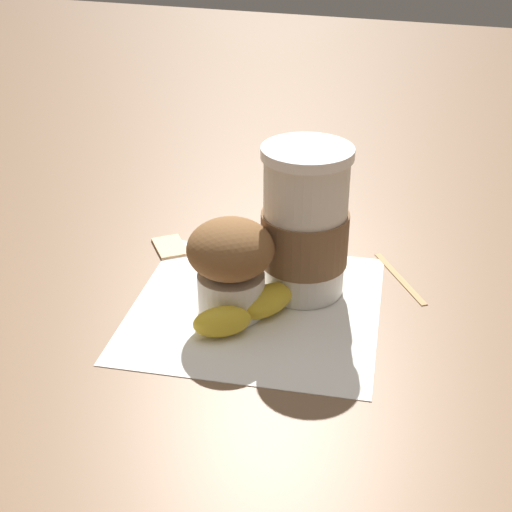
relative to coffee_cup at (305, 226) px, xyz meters
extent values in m
plane|color=brown|center=(0.05, -0.03, -0.07)|extent=(3.00, 3.00, 0.00)
cube|color=white|center=(0.05, -0.03, -0.07)|extent=(0.27, 0.27, 0.00)
cylinder|color=silver|center=(0.00, 0.00, 0.00)|extent=(0.08, 0.08, 0.14)
cylinder|color=white|center=(0.00, 0.00, 0.08)|extent=(0.09, 0.09, 0.01)
cylinder|color=brown|center=(0.00, 0.00, -0.01)|extent=(0.09, 0.09, 0.05)
cylinder|color=white|center=(0.06, -0.05, -0.05)|extent=(0.06, 0.06, 0.04)
ellipsoid|color=brown|center=(0.06, -0.05, 0.00)|extent=(0.08, 0.08, 0.06)
ellipsoid|color=gold|center=(0.10, -0.05, -0.06)|extent=(0.05, 0.06, 0.03)
ellipsoid|color=gold|center=(0.06, -0.02, -0.06)|extent=(0.07, 0.06, 0.03)
ellipsoid|color=gold|center=(0.00, -0.02, -0.06)|extent=(0.07, 0.03, 0.03)
ellipsoid|color=gold|center=(-0.05, -0.04, -0.06)|extent=(0.06, 0.04, 0.03)
cube|color=#E0B27F|center=(-0.04, -0.17, -0.07)|extent=(0.06, 0.06, 0.01)
cube|color=tan|center=(-0.05, 0.09, -0.07)|extent=(0.09, 0.07, 0.00)
camera|label=1|loc=(0.61, 0.16, 0.31)|focal=50.00mm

